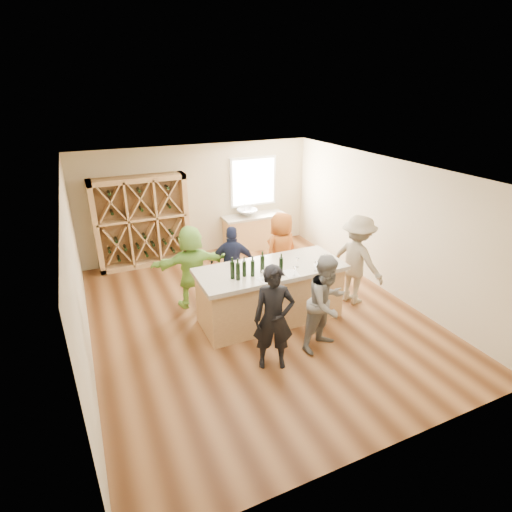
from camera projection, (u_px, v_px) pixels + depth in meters
name	position (u px, v px, depth m)	size (l,w,h in m)	color
floor	(256.00, 317.00, 7.82)	(6.00, 7.00, 0.10)	brown
ceiling	(255.00, 168.00, 6.66)	(6.00, 7.00, 0.10)	white
wall_back	(199.00, 200.00, 10.20)	(6.00, 0.10, 2.80)	#C1B08C
wall_front	(392.00, 363.00, 4.27)	(6.00, 0.10, 2.80)	#C1B08C
wall_left	(74.00, 280.00, 6.09)	(0.10, 7.00, 2.80)	#C1B08C
wall_right	(387.00, 226.00, 8.39)	(0.10, 7.00, 2.80)	#C1B08C
window_frame	(253.00, 182.00, 10.57)	(1.30, 0.06, 1.30)	white
window_pane	(254.00, 182.00, 10.54)	(1.18, 0.01, 1.18)	white
wine_rack	(142.00, 222.00, 9.52)	(2.20, 0.45, 2.20)	tan
back_counter_base	(254.00, 232.00, 10.83)	(1.60, 0.58, 0.86)	tan
back_counter_top	(254.00, 216.00, 10.65)	(1.70, 0.62, 0.06)	#B2A792
sink	(247.00, 213.00, 10.52)	(0.54, 0.54, 0.19)	silver
faucet	(244.00, 209.00, 10.65)	(0.02, 0.02, 0.30)	silver
tasting_counter_base	(270.00, 295.00, 7.48)	(2.60, 1.00, 1.00)	tan
tasting_counter_top	(271.00, 269.00, 7.26)	(2.72, 1.12, 0.08)	#B2A792
wine_bottle_a	(232.00, 270.00, 6.77)	(0.08, 0.08, 0.32)	black
wine_bottle_b	(238.00, 272.00, 6.73)	(0.08, 0.08, 0.31)	black
wine_bottle_c	(244.00, 269.00, 6.86)	(0.07, 0.07, 0.29)	black
wine_bottle_d	(253.00, 268.00, 6.86)	(0.07, 0.07, 0.29)	black
wine_bottle_e	(262.00, 264.00, 7.00)	(0.08, 0.08, 0.32)	black
wine_glass_a	(263.00, 276.00, 6.74)	(0.07, 0.07, 0.17)	white
wine_glass_b	(295.00, 272.00, 6.90)	(0.06, 0.06, 0.16)	white
wine_glass_c	(316.00, 266.00, 7.08)	(0.07, 0.07, 0.17)	white
wine_glass_d	(297.00, 263.00, 7.23)	(0.06, 0.06, 0.17)	white
wine_glass_e	(325.00, 259.00, 7.38)	(0.06, 0.06, 0.16)	white
tasting_menu_a	(265.00, 280.00, 6.78)	(0.20, 0.27, 0.00)	white
tasting_menu_b	(292.00, 273.00, 7.02)	(0.23, 0.32, 0.00)	white
tasting_menu_c	(321.00, 267.00, 7.24)	(0.23, 0.32, 0.00)	white
person_near_left	(274.00, 318.00, 6.07)	(0.63, 0.46, 1.73)	black
person_near_right	(326.00, 303.00, 6.53)	(0.82, 0.45, 1.69)	slate
person_server	(357.00, 260.00, 7.94)	(1.19, 0.55, 1.84)	gray
person_far_mid	(233.00, 264.00, 8.08)	(0.93, 0.47, 1.58)	#191E38
person_far_right	(281.00, 251.00, 8.50)	(0.84, 0.55, 1.72)	#994C19
person_far_left	(192.00, 267.00, 7.84)	(1.56, 0.56, 1.69)	#8CC64C
wine_bottle_f	(281.00, 266.00, 6.96)	(0.07, 0.07, 0.30)	black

